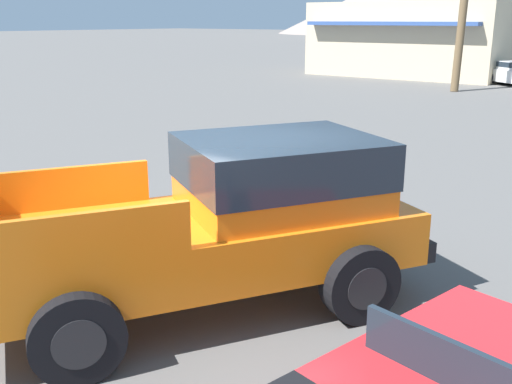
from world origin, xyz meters
name	(u,v)px	position (x,y,z in m)	size (l,w,h in m)	color
ground_plane	(210,294)	(0.00, 0.00, 0.00)	(320.00, 320.00, 0.00)	#5B5956
orange_pickup_truck	(232,214)	(0.35, 0.02, 1.09)	(4.10, 5.31, 1.91)	orange
storefront_building	(409,39)	(-10.38, 28.75, 2.09)	(10.97, 5.75, 4.16)	beige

